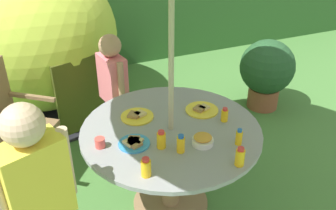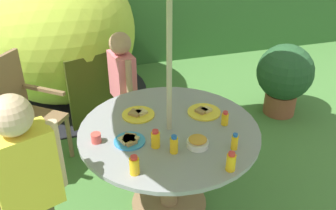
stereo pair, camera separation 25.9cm
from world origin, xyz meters
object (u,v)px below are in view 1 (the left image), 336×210
at_px(juice_bottle_near_left, 161,140).
at_px(plate_mid_right, 134,143).
at_px(child_in_yellow_shirt, 36,182).
at_px(juice_bottle_far_left, 181,144).
at_px(child_in_pink_shirt, 113,79).
at_px(snack_bowl, 203,140).
at_px(plate_far_right, 202,110).
at_px(potted_plant, 267,70).
at_px(cup_near, 100,143).
at_px(garden_table, 171,149).
at_px(juice_bottle_near_right, 225,115).
at_px(juice_bottle_center_back, 240,157).
at_px(plate_mid_left, 137,116).
at_px(dome_tent, 33,34).
at_px(wooden_chair, 5,121).
at_px(juice_bottle_front_edge, 146,168).
at_px(juice_bottle_center_front, 239,137).

bearing_deg(juice_bottle_near_left, plate_mid_right, 147.48).
bearing_deg(child_in_yellow_shirt, juice_bottle_far_left, -15.43).
distance_m(child_in_pink_shirt, snack_bowl, 1.18).
relative_size(plate_mid_right, plate_far_right, 0.84).
height_order(potted_plant, juice_bottle_far_left, juice_bottle_far_left).
xyz_separation_m(juice_bottle_far_left, cup_near, (-0.45, 0.25, -0.03)).
bearing_deg(cup_near, garden_table, 2.02).
bearing_deg(juice_bottle_near_right, juice_bottle_center_back, -109.93).
xyz_separation_m(child_in_pink_shirt, cup_near, (-0.34, -0.91, 0.03)).
xyz_separation_m(snack_bowl, plate_mid_left, (-0.28, 0.48, -0.02)).
bearing_deg(cup_near, snack_bowl, -20.41).
bearing_deg(dome_tent, wooden_chair, -123.63).
bearing_deg(garden_table, plate_mid_right, -165.22).
relative_size(garden_table, child_in_pink_shirt, 1.12).
relative_size(dome_tent, snack_bowl, 17.66).
relative_size(child_in_yellow_shirt, plate_mid_right, 6.23).
xyz_separation_m(plate_far_right, juice_bottle_near_left, (-0.45, -0.30, 0.05)).
bearing_deg(potted_plant, juice_bottle_near_left, -145.55).
bearing_deg(plate_mid_left, plate_far_right, -12.08).
xyz_separation_m(dome_tent, juice_bottle_near_right, (1.08, -2.16, -0.05)).
bearing_deg(potted_plant, garden_table, -147.52).
height_order(juice_bottle_front_edge, cup_near, juice_bottle_front_edge).
height_order(plate_mid_right, juice_bottle_far_left, juice_bottle_far_left).
bearing_deg(juice_bottle_near_left, juice_bottle_front_edge, -129.97).
height_order(juice_bottle_near_left, juice_bottle_far_left, same).
bearing_deg(potted_plant, juice_bottle_near_right, -138.08).
relative_size(child_in_yellow_shirt, plate_mid_left, 5.39).
distance_m(garden_table, dome_tent, 2.23).
relative_size(child_in_pink_shirt, juice_bottle_near_left, 8.97).
bearing_deg(child_in_pink_shirt, juice_bottle_near_left, -9.23).
relative_size(juice_bottle_center_front, cup_near, 1.74).
bearing_deg(plate_far_right, plate_mid_right, -160.95).
distance_m(child_in_yellow_shirt, plate_mid_right, 0.68).
height_order(child_in_yellow_shirt, juice_bottle_far_left, child_in_yellow_shirt).
xyz_separation_m(juice_bottle_center_front, juice_bottle_front_edge, (-0.66, -0.06, 0.01)).
distance_m(garden_table, juice_bottle_front_edge, 0.56).
relative_size(potted_plant, juice_bottle_center_front, 6.86).
bearing_deg(plate_far_right, juice_bottle_far_left, -131.94).
bearing_deg(plate_mid_left, snack_bowl, -59.30).
bearing_deg(child_in_pink_shirt, plate_mid_left, -10.68).
bearing_deg(juice_bottle_center_back, juice_bottle_center_front, 59.05).
bearing_deg(juice_bottle_far_left, cup_near, 151.51).
distance_m(snack_bowl, juice_bottle_far_left, 0.17).
bearing_deg(child_in_pink_shirt, cup_near, -30.67).
xyz_separation_m(juice_bottle_center_back, juice_bottle_front_edge, (-0.55, 0.13, -0.00)).
xyz_separation_m(plate_mid_right, juice_bottle_near_right, (0.68, 0.02, 0.03)).
xyz_separation_m(dome_tent, juice_bottle_front_edge, (0.37, -2.50, -0.04)).
bearing_deg(juice_bottle_near_right, juice_bottle_far_left, -154.66).
distance_m(potted_plant, snack_bowl, 1.92).
height_order(snack_bowl, juice_bottle_near_left, juice_bottle_near_left).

